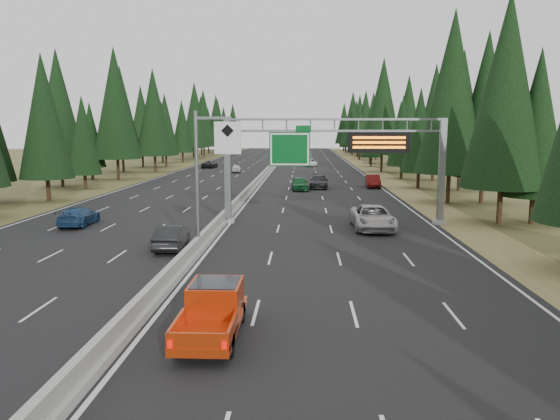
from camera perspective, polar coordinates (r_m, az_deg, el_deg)
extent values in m
cube|color=black|center=(86.08, -1.52, 3.68)|extent=(32.00, 260.00, 0.08)
cube|color=olive|center=(86.67, 10.32, 3.57)|extent=(3.60, 260.00, 0.06)
cube|color=#4C4B23|center=(89.13, -13.04, 3.62)|extent=(3.60, 260.00, 0.06)
cube|color=gray|center=(86.07, -1.52, 3.81)|extent=(0.70, 260.00, 0.30)
cube|color=gray|center=(86.04, -1.52, 4.07)|extent=(0.30, 260.00, 0.60)
cube|color=slate|center=(41.10, -5.49, 4.07)|extent=(0.45, 0.45, 7.80)
cube|color=gray|center=(41.54, -5.42, -1.09)|extent=(0.90, 0.90, 0.30)
cube|color=slate|center=(41.94, 16.54, 3.85)|extent=(0.45, 0.45, 7.80)
cube|color=gray|center=(42.37, 16.33, -1.21)|extent=(0.90, 0.90, 0.30)
cube|color=slate|center=(40.65, 5.72, 9.41)|extent=(15.85, 0.35, 0.16)
cube|color=slate|center=(40.65, 5.70, 8.23)|extent=(15.85, 0.35, 0.16)
cube|color=#054C19|center=(40.37, 1.02, 6.38)|extent=(3.00, 0.10, 2.50)
cube|color=silver|center=(40.31, 1.01, 6.38)|extent=(2.85, 0.02, 2.35)
cube|color=#054C19|center=(40.34, 2.46, 8.50)|extent=(1.10, 0.10, 0.45)
cube|color=black|center=(40.66, 10.28, 6.97)|extent=(4.50, 0.40, 1.50)
cube|color=orange|center=(40.44, 10.34, 7.46)|extent=(3.80, 0.02, 0.18)
cube|color=orange|center=(40.44, 10.32, 6.96)|extent=(3.80, 0.02, 0.18)
cube|color=orange|center=(40.45, 10.31, 6.46)|extent=(3.80, 0.02, 0.18)
cylinder|color=slate|center=(31.32, -8.67, 2.88)|extent=(0.20, 0.20, 8.00)
cube|color=gray|center=(31.92, -8.52, -4.10)|extent=(0.50, 0.50, 0.20)
cube|color=slate|center=(31.01, -6.98, 9.52)|extent=(2.00, 0.15, 0.15)
cube|color=silver|center=(30.77, -5.50, 7.51)|extent=(1.50, 0.06, 1.80)
cylinder|color=black|center=(44.37, 21.97, 0.42)|extent=(0.40, 0.40, 2.73)
cone|color=black|center=(44.11, 22.58, 11.46)|extent=(6.14, 6.14, 14.33)
cylinder|color=black|center=(45.27, 24.83, -0.01)|extent=(0.40, 0.40, 2.08)
cone|color=black|center=(44.88, 25.34, 8.25)|extent=(4.69, 4.69, 10.94)
cylinder|color=black|center=(55.20, 17.16, 2.19)|extent=(0.40, 0.40, 2.92)
cone|color=black|center=(55.04, 17.57, 11.69)|extent=(6.58, 6.58, 15.35)
cylinder|color=black|center=(56.23, 20.31, 1.99)|extent=(0.40, 0.40, 2.61)
cone|color=black|center=(56.00, 20.74, 10.32)|extent=(5.87, 5.87, 13.71)
cylinder|color=black|center=(68.56, 14.23, 3.02)|extent=(0.40, 0.40, 1.95)
cone|color=black|center=(68.30, 14.41, 8.11)|extent=(4.38, 4.38, 10.22)
cylinder|color=black|center=(67.37, 18.17, 3.05)|extent=(0.40, 0.40, 2.60)
cone|color=black|center=(67.17, 18.49, 9.96)|extent=(5.84, 5.84, 13.63)
cylinder|color=black|center=(81.37, 12.55, 3.87)|extent=(0.40, 0.40, 1.93)
cone|color=black|center=(81.14, 12.69, 8.11)|extent=(4.34, 4.34, 10.12)
cylinder|color=black|center=(80.08, 15.66, 3.93)|extent=(0.40, 0.40, 2.59)
cone|color=black|center=(79.91, 15.89, 9.73)|extent=(5.83, 5.83, 13.61)
cylinder|color=black|center=(93.67, 10.55, 4.82)|extent=(0.40, 0.40, 3.03)
cone|color=black|center=(93.60, 10.71, 10.62)|extent=(6.82, 6.82, 15.92)
cylinder|color=black|center=(94.13, 13.08, 4.63)|extent=(0.40, 0.40, 2.57)
cone|color=black|center=(93.99, 13.24, 9.52)|extent=(5.79, 5.79, 13.51)
cylinder|color=black|center=(107.73, 9.47, 4.98)|extent=(0.40, 0.40, 1.86)
cone|color=black|center=(107.56, 9.55, 8.07)|extent=(4.19, 4.19, 9.77)
cylinder|color=black|center=(108.63, 12.35, 4.97)|extent=(0.40, 0.40, 2.03)
cone|color=black|center=(108.47, 12.45, 8.31)|extent=(4.56, 4.56, 10.64)
cylinder|color=black|center=(118.54, 9.39, 5.33)|extent=(0.40, 0.40, 2.10)
cone|color=black|center=(118.39, 9.47, 8.50)|extent=(4.72, 4.72, 11.01)
cylinder|color=black|center=(118.70, 11.61, 5.22)|extent=(0.40, 0.40, 1.86)
cone|color=black|center=(118.54, 11.69, 8.03)|extent=(4.19, 4.19, 9.79)
cylinder|color=black|center=(132.07, 8.29, 5.63)|extent=(0.40, 0.40, 2.02)
cone|color=black|center=(131.93, 8.34, 8.37)|extent=(4.54, 4.54, 10.59)
cylinder|color=black|center=(134.39, 9.98, 5.71)|extent=(0.40, 0.40, 2.36)
cone|color=black|center=(134.27, 10.06, 8.86)|extent=(5.32, 5.32, 12.41)
cylinder|color=black|center=(146.94, 8.10, 5.90)|extent=(0.40, 0.40, 2.03)
cone|color=black|center=(146.82, 8.15, 8.37)|extent=(4.56, 4.56, 10.63)
cylinder|color=black|center=(146.74, 9.63, 6.00)|extent=(0.40, 0.40, 2.74)
cone|color=black|center=(146.67, 9.71, 9.35)|extent=(6.16, 6.16, 14.38)
cylinder|color=black|center=(159.69, 7.54, 6.26)|extent=(0.40, 0.40, 2.91)
cone|color=black|center=(159.63, 7.61, 9.52)|extent=(6.54, 6.54, 15.27)
cylinder|color=black|center=(159.00, 8.85, 6.23)|extent=(0.40, 0.40, 2.96)
cone|color=black|center=(158.95, 8.92, 9.56)|extent=(6.65, 6.65, 15.52)
cylinder|color=black|center=(173.38, 6.88, 6.25)|extent=(0.40, 0.40, 1.86)
cone|color=black|center=(173.27, 6.91, 8.17)|extent=(4.18, 4.18, 9.75)
cylinder|color=black|center=(172.75, 8.25, 6.39)|extent=(0.40, 0.40, 2.91)
cone|color=black|center=(172.69, 8.31, 9.41)|extent=(6.54, 6.54, 15.26)
cylinder|color=black|center=(186.24, 6.66, 6.51)|extent=(0.40, 0.40, 2.61)
cone|color=black|center=(186.17, 6.71, 9.02)|extent=(5.87, 5.87, 13.69)
cylinder|color=black|center=(183.56, 7.90, 6.48)|extent=(0.40, 0.40, 2.71)
cone|color=black|center=(183.50, 7.96, 9.13)|extent=(6.11, 6.11, 14.25)
cylinder|color=black|center=(197.28, 6.83, 6.52)|extent=(0.40, 0.40, 2.02)
cone|color=black|center=(197.19, 6.86, 8.35)|extent=(4.53, 4.53, 10.58)
cylinder|color=black|center=(199.83, 7.80, 6.49)|extent=(0.40, 0.40, 1.78)
cone|color=black|center=(199.74, 7.84, 8.09)|extent=(4.01, 4.01, 9.35)
cylinder|color=black|center=(58.62, -23.05, 1.94)|extent=(0.40, 0.40, 2.31)
cone|color=black|center=(58.34, -23.45, 9.01)|extent=(5.21, 5.21, 12.15)
cylinder|color=black|center=(69.38, -19.68, 2.79)|extent=(0.40, 0.40, 1.79)
cone|color=black|center=(69.11, -19.90, 7.40)|extent=(4.02, 4.02, 9.38)
cylinder|color=black|center=(73.53, -21.80, 3.33)|extent=(0.40, 0.40, 2.72)
cone|color=black|center=(73.37, -22.16, 9.94)|extent=(6.11, 6.11, 14.25)
cylinder|color=black|center=(81.70, -16.55, 4.11)|extent=(0.40, 0.40, 2.99)
cone|color=black|center=(81.61, -16.83, 10.66)|extent=(6.72, 6.72, 15.68)
cylinder|color=black|center=(83.07, -19.01, 3.65)|extent=(0.40, 0.40, 1.77)
cone|color=black|center=(82.84, -19.19, 7.45)|extent=(3.98, 3.98, 9.28)
cylinder|color=black|center=(94.79, -12.90, 4.71)|extent=(0.40, 0.40, 2.76)
cone|color=black|center=(94.68, -13.07, 9.94)|extent=(6.22, 6.22, 14.51)
cylinder|color=black|center=(96.48, -16.05, 4.68)|extent=(0.40, 0.40, 2.83)
cone|color=black|center=(96.38, -16.27, 9.93)|extent=(6.37, 6.37, 14.86)
cylinder|color=black|center=(108.25, -11.81, 5.04)|extent=(0.40, 0.40, 2.26)
cone|color=black|center=(108.10, -11.92, 8.78)|extent=(5.09, 5.09, 11.87)
cylinder|color=black|center=(108.41, -14.14, 5.03)|extent=(0.40, 0.40, 2.49)
cone|color=black|center=(108.28, -14.28, 9.13)|extent=(5.59, 5.59, 13.05)
cylinder|color=black|center=(122.86, -10.13, 5.43)|extent=(0.40, 0.40, 2.19)
cone|color=black|center=(122.72, -10.21, 8.62)|extent=(4.92, 4.92, 11.48)
cylinder|color=black|center=(121.91, -12.16, 5.35)|extent=(0.40, 0.40, 2.15)
cone|color=black|center=(121.77, -12.26, 8.51)|extent=(4.85, 4.85, 11.31)
cylinder|color=black|center=(133.58, -8.81, 5.85)|extent=(0.40, 0.40, 2.95)
cone|color=black|center=(133.51, -8.90, 9.81)|extent=(6.64, 6.64, 15.50)
cylinder|color=black|center=(136.89, -10.15, 5.64)|extent=(0.40, 0.40, 1.82)
cone|color=black|center=(136.75, -10.21, 8.02)|extent=(4.09, 4.09, 9.54)
cylinder|color=black|center=(145.31, -7.93, 6.04)|extent=(0.40, 0.40, 2.82)
cone|color=black|center=(145.24, -8.00, 9.51)|extent=(6.34, 6.34, 14.80)
cylinder|color=black|center=(147.24, -9.02, 5.95)|extent=(0.40, 0.40, 2.34)
cone|color=black|center=(147.14, -9.08, 8.80)|extent=(5.27, 5.27, 12.30)
cylinder|color=black|center=(161.25, -6.64, 6.27)|extent=(0.40, 0.40, 2.78)
cone|color=black|center=(161.18, -6.69, 9.36)|extent=(6.26, 6.26, 14.61)
cylinder|color=black|center=(159.68, -8.19, 6.21)|extent=(0.40, 0.40, 2.71)
cone|color=black|center=(159.60, -8.25, 9.25)|extent=(6.09, 6.09, 14.22)
cylinder|color=black|center=(174.77, -6.42, 6.28)|extent=(0.40, 0.40, 1.91)
cone|color=black|center=(174.66, -6.45, 8.24)|extent=(4.29, 4.29, 10.02)
cylinder|color=black|center=(173.00, -7.47, 6.30)|extent=(0.40, 0.40, 2.24)
cone|color=black|center=(172.90, -7.51, 8.62)|extent=(5.05, 5.05, 11.77)
cylinder|color=black|center=(184.70, -5.87, 6.47)|extent=(0.40, 0.40, 2.39)
cone|color=black|center=(184.61, -5.90, 8.79)|extent=(5.38, 5.38, 12.56)
cylinder|color=black|center=(187.51, -6.62, 6.50)|extent=(0.40, 0.40, 2.47)
cone|color=black|center=(187.43, -6.66, 8.86)|extent=(5.56, 5.56, 12.98)
cylinder|color=black|center=(199.33, -4.91, 6.66)|extent=(0.40, 0.40, 2.68)
cone|color=black|center=(199.27, -4.94, 9.07)|extent=(6.02, 6.02, 14.06)
cylinder|color=black|center=(199.01, -6.48, 6.67)|extent=(0.40, 0.40, 2.93)
cone|color=black|center=(198.97, -6.52, 9.31)|extent=(6.59, 6.59, 15.37)
imported|color=#A9A9AD|center=(39.01, 9.66, -0.76)|extent=(2.89, 6.08, 1.67)
cylinder|color=black|center=(17.60, -10.58, -13.65)|extent=(0.28, 0.74, 0.74)
cylinder|color=black|center=(17.33, -5.34, -13.91)|extent=(0.28, 0.74, 0.74)
cylinder|color=black|center=(20.41, -8.62, -10.48)|extent=(0.28, 0.74, 0.74)
cylinder|color=black|center=(20.17, -4.14, -10.63)|extent=(0.28, 0.74, 0.74)
cube|color=#AE2D0A|center=(18.85, -7.11, -11.61)|extent=(1.86, 5.20, 0.28)
cube|color=#AE2D0A|center=(19.42, -6.73, -8.98)|extent=(1.76, 2.04, 1.02)
cube|color=black|center=(19.34, -6.74, -8.19)|extent=(1.58, 1.76, 0.51)
cube|color=#AE2D0A|center=(17.63, -10.79, -12.01)|extent=(0.09, 2.23, 0.56)
cube|color=#AE2D0A|center=(17.32, -4.97, -12.27)|extent=(0.09, 2.23, 0.56)
cube|color=#AE2D0A|center=(16.43, -8.62, -13.50)|extent=(1.86, 0.09, 0.56)
imported|color=#135326|center=(63.63, 2.09, 2.78)|extent=(2.12, 4.70, 1.57)
imported|color=#590D0C|center=(67.80, 9.68, 2.99)|extent=(1.78, 4.68, 1.53)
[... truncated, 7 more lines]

